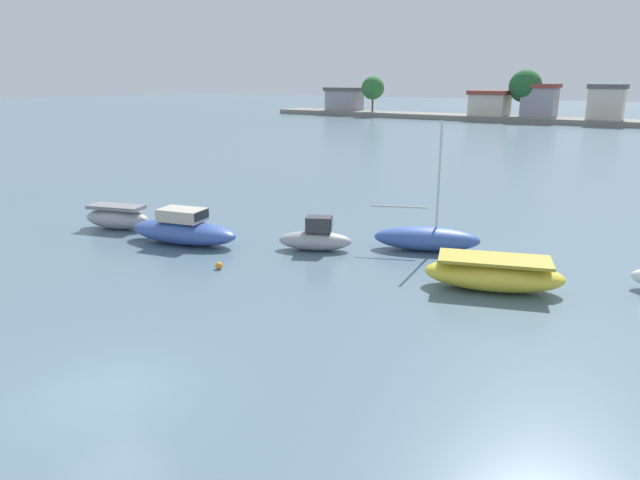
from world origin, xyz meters
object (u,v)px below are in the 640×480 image
Objects in this scene: moored_boat_3 at (427,238)px; mooring_buoy_3 at (219,265)px; moored_boat_1 at (184,230)px; moored_boat_4 at (493,274)px; moored_boat_0 at (117,217)px; moored_boat_2 at (316,238)px.

moored_boat_3 is 19.45× the size of mooring_buoy_3.
moored_boat_1 is 19.52× the size of mooring_buoy_3.
moored_boat_4 is at bearing 21.03° from mooring_buoy_3.
moored_boat_0 is 18.53m from moored_boat_4.
moored_boat_1 is 1.00× the size of moored_boat_3.
moored_boat_3 reaches higher than moored_boat_0.
moored_boat_0 reaches higher than moored_boat_4.
moored_boat_3 is at bearing 2.45° from moored_boat_0.
moored_boat_2 is (5.64, 2.46, -0.09)m from moored_boat_1.
moored_boat_4 is at bearing -30.44° from moored_boat_2.
moored_boat_2 is 8.05m from moored_boat_4.
mooring_buoy_3 is (-5.81, -6.99, -0.40)m from moored_boat_3.
moored_boat_2 is at bearing 67.98° from mooring_buoy_3.
moored_boat_0 is 0.66× the size of moored_boat_1.
moored_boat_2 is 4.67m from mooring_buoy_3.
moored_boat_0 reaches higher than mooring_buoy_3.
moored_boat_4 is (18.43, 1.87, -0.00)m from moored_boat_0.
mooring_buoy_3 is at bearing -152.68° from moored_boat_3.
moored_boat_1 is 6.15m from moored_boat_2.
moored_boat_0 is 0.72× the size of moored_boat_4.
moored_boat_3 is at bearing 15.54° from moored_boat_1.
moored_boat_1 reaches higher than moored_boat_2.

